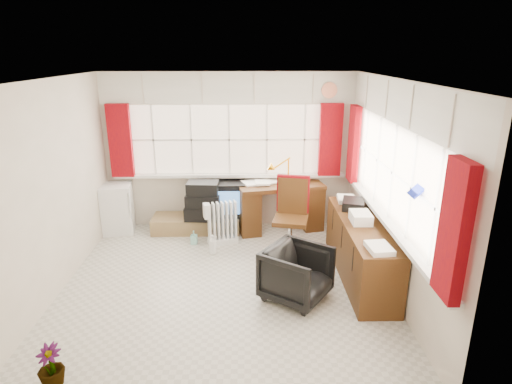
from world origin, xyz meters
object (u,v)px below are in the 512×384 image
at_px(desk_lamp, 288,166).
at_px(crt_tv, 227,197).
at_px(office_chair, 297,274).
at_px(tv_bench, 196,223).
at_px(desk, 279,203).
at_px(task_chair, 292,213).
at_px(radiator, 223,227).
at_px(mini_fridge, 118,208).
at_px(credenza, 360,249).

xyz_separation_m(desk_lamp, crt_tv, (-0.97, 0.27, -0.58)).
xyz_separation_m(office_chair, tv_bench, (-1.41, 2.03, -0.19)).
relative_size(desk_lamp, crt_tv, 0.79).
distance_m(desk_lamp, tv_bench, 1.77).
distance_m(desk, task_chair, 0.91).
height_order(desk_lamp, office_chair, desk_lamp).
bearing_deg(crt_tv, tv_bench, -164.02).
distance_m(office_chair, radiator, 1.81).
xyz_separation_m(desk, office_chair, (0.05, -2.11, -0.11)).
distance_m(office_chair, tv_bench, 2.48).
distance_m(task_chair, crt_tv, 1.36).
bearing_deg(desk_lamp, mini_fridge, 177.36).
bearing_deg(desk_lamp, radiator, -160.34).
xyz_separation_m(office_chair, credenza, (0.87, 0.51, 0.07)).
distance_m(desk, office_chair, 2.11).
distance_m(task_chair, mini_fridge, 2.84).
height_order(desk_lamp, radiator, desk_lamp).
distance_m(task_chair, radiator, 1.11).
bearing_deg(credenza, radiator, 150.47).
relative_size(desk, office_chair, 2.07).
height_order(tv_bench, crt_tv, crt_tv).
distance_m(desk_lamp, credenza, 1.77).
height_order(desk, credenza, credenza).
height_order(radiator, credenza, credenza).
xyz_separation_m(desk, crt_tv, (-0.86, 0.06, 0.09)).
height_order(desk_lamp, mini_fridge, desk_lamp).
bearing_deg(desk, mini_fridge, -178.24).
bearing_deg(office_chair, crt_tv, 58.00).
distance_m(desk_lamp, task_chair, 0.85).
bearing_deg(radiator, desk, 32.20).
bearing_deg(crt_tv, mini_fridge, -175.37).
bearing_deg(task_chair, tv_bench, 151.03).
xyz_separation_m(desk, radiator, (-0.90, -0.57, -0.16)).
height_order(credenza, crt_tv, credenza).
bearing_deg(crt_tv, desk_lamp, -15.34).
bearing_deg(task_chair, radiator, 162.25).
xyz_separation_m(office_chair, radiator, (-0.95, 1.54, -0.05)).
distance_m(tv_bench, mini_fridge, 1.28).
distance_m(credenza, crt_tv, 2.44).
distance_m(desk_lamp, mini_fridge, 2.81).
xyz_separation_m(credenza, crt_tv, (-1.79, 1.66, 0.14)).
height_order(desk_lamp, tv_bench, desk_lamp).
xyz_separation_m(desk_lamp, radiator, (-1.01, -0.36, -0.84)).
xyz_separation_m(task_chair, crt_tv, (-0.97, 0.95, -0.08)).
distance_m(radiator, crt_tv, 0.68).
bearing_deg(crt_tv, credenza, -42.94).
distance_m(desk, desk_lamp, 0.72).
height_order(desk, office_chair, desk).
bearing_deg(desk, crt_tv, 175.93).
xyz_separation_m(office_chair, crt_tv, (-0.91, 2.17, 0.21)).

